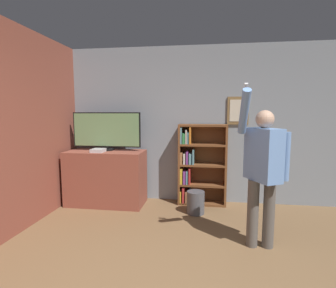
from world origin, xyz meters
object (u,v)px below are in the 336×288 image
game_console (98,150)px  waste_bin (196,202)px  television (107,131)px  bookshelf (198,165)px  person (263,166)px

game_console → waste_bin: size_ratio=0.63×
television → bookshelf: 1.67m
game_console → person: bearing=-23.1°
waste_bin → person: bearing=-49.7°
bookshelf → person: 1.61m
bookshelf → person: size_ratio=0.73×
person → waste_bin: person is taller
game_console → waste_bin: bearing=-3.3°
television → game_console: television is taller
bookshelf → waste_bin: size_ratio=3.93×
television → person: person is taller
person → television: bearing=-145.7°
bookshelf → waste_bin: (-0.01, -0.46, -0.50)m
bookshelf → waste_bin: bookshelf is taller
bookshelf → game_console: bearing=-167.4°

